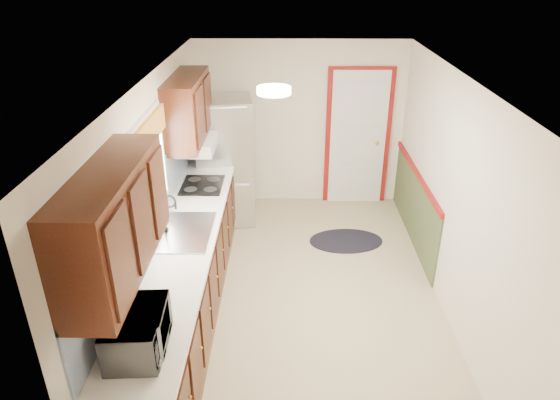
{
  "coord_description": "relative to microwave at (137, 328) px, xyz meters",
  "views": [
    {
      "loc": [
        -0.19,
        -4.49,
        3.41
      ],
      "look_at": [
        -0.25,
        0.11,
        1.15
      ],
      "focal_mm": 32.0,
      "sensor_mm": 36.0,
      "label": 1
    }
  ],
  "objects": [
    {
      "name": "room_shell",
      "position": [
        1.2,
        1.84,
        0.07
      ],
      "size": [
        3.2,
        5.2,
        2.52
      ],
      "color": "tan",
      "rests_on": "ground"
    },
    {
      "name": "kitchen_run",
      "position": [
        -0.04,
        1.55,
        -0.32
      ],
      "size": [
        0.63,
        4.0,
        2.2
      ],
      "color": "#3C180D",
      "rests_on": "ground"
    },
    {
      "name": "back_wall_trim",
      "position": [
        2.19,
        4.05,
        -0.24
      ],
      "size": [
        1.12,
        2.3,
        2.08
      ],
      "color": "maroon",
      "rests_on": "ground"
    },
    {
      "name": "ceiling_fixture",
      "position": [
        0.9,
        1.64,
        1.23
      ],
      "size": [
        0.3,
        0.3,
        0.06
      ],
      "primitive_type": "cylinder",
      "color": "#FFD88C",
      "rests_on": "room_shell"
    },
    {
      "name": "microwave",
      "position": [
        0.0,
        0.0,
        0.0
      ],
      "size": [
        0.34,
        0.57,
        0.38
      ],
      "primitive_type": "imported",
      "rotation": [
        0.0,
        0.0,
        1.63
      ],
      "color": "white",
      "rests_on": "kitchen_run"
    },
    {
      "name": "refrigerator",
      "position": [
        0.18,
        3.7,
        -0.25
      ],
      "size": [
        0.82,
        0.78,
        1.76
      ],
      "rotation": [
        0.0,
        0.0,
        0.14
      ],
      "color": "#B7B7BC",
      "rests_on": "ground"
    },
    {
      "name": "rug",
      "position": [
        1.81,
        3.06,
        -1.12
      ],
      "size": [
        1.02,
        0.7,
        0.01
      ],
      "primitive_type": "ellipsoid",
      "rotation": [
        0.0,
        0.0,
        0.08
      ],
      "color": "black",
      "rests_on": "ground"
    },
    {
      "name": "cooktop",
      "position": [
        0.01,
        2.75,
        -0.18
      ],
      "size": [
        0.48,
        0.58,
        0.02
      ],
      "primitive_type": "cube",
      "color": "black",
      "rests_on": "kitchen_run"
    }
  ]
}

